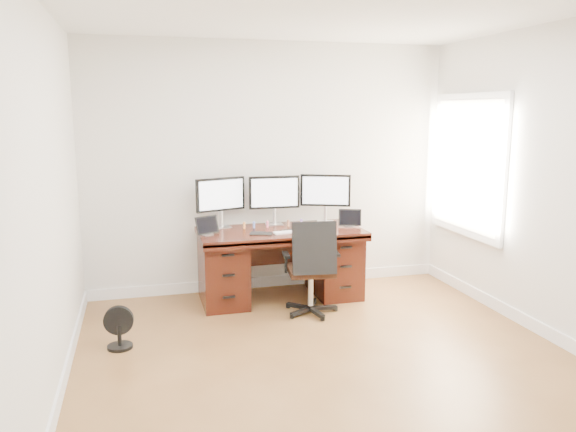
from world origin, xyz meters
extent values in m
plane|color=brown|center=(0.00, 0.00, 0.00)|extent=(4.50, 4.50, 0.00)
cube|color=silver|center=(0.00, 2.25, 1.35)|extent=(4.00, 0.10, 2.70)
cube|color=silver|center=(2.00, 0.00, 1.35)|extent=(0.10, 4.50, 2.70)
cube|color=white|center=(1.97, 1.50, 1.40)|extent=(0.04, 1.30, 1.50)
cube|color=white|center=(1.95, 1.50, 1.40)|extent=(0.01, 1.15, 1.35)
cube|color=#3A140B|center=(0.00, 1.80, 0.72)|extent=(1.70, 0.80, 0.05)
cube|color=#3A140B|center=(-0.60, 1.83, 0.35)|extent=(0.45, 0.70, 0.70)
cube|color=#3A140B|center=(0.60, 1.83, 0.35)|extent=(0.45, 0.70, 0.70)
cube|color=black|center=(0.00, 2.10, 0.50)|extent=(0.74, 0.03, 0.40)
cylinder|color=black|center=(0.18, 1.32, 0.04)|extent=(0.57, 0.57, 0.07)
cylinder|color=silver|center=(0.18, 1.32, 0.25)|extent=(0.05, 0.05, 0.36)
cube|color=black|center=(0.18, 1.32, 0.43)|extent=(0.49, 0.47, 0.06)
cube|color=black|center=(0.16, 1.13, 0.71)|extent=(0.42, 0.10, 0.50)
cube|color=black|center=(-0.06, 1.36, 0.60)|extent=(0.08, 0.22, 0.03)
cube|color=black|center=(0.43, 1.29, 0.60)|extent=(0.08, 0.22, 0.03)
cylinder|color=black|center=(-1.62, 0.93, 0.01)|extent=(0.21, 0.21, 0.03)
cylinder|color=black|center=(-1.62, 0.93, 0.11)|extent=(0.04, 0.04, 0.18)
cylinder|color=black|center=(-1.62, 0.93, 0.24)|extent=(0.25, 0.08, 0.25)
cube|color=silver|center=(-0.58, 2.07, 0.76)|extent=(0.21, 0.19, 0.01)
cylinder|color=silver|center=(-0.58, 2.07, 0.84)|extent=(0.04, 0.04, 0.18)
cube|color=black|center=(-0.58, 2.07, 1.10)|extent=(0.53, 0.20, 0.35)
cube|color=white|center=(-0.57, 2.05, 1.10)|extent=(0.48, 0.16, 0.30)
cube|color=silver|center=(0.00, 2.07, 0.76)|extent=(0.18, 0.15, 0.01)
cylinder|color=silver|center=(0.00, 2.07, 0.84)|extent=(0.04, 0.04, 0.18)
cube|color=black|center=(0.00, 2.07, 1.10)|extent=(0.55, 0.05, 0.35)
cube|color=white|center=(0.00, 2.05, 1.10)|extent=(0.50, 0.02, 0.30)
cube|color=silver|center=(0.58, 2.07, 0.76)|extent=(0.22, 0.20, 0.01)
cylinder|color=silver|center=(0.58, 2.07, 0.84)|extent=(0.04, 0.04, 0.18)
cube|color=black|center=(0.58, 2.07, 1.10)|extent=(0.52, 0.24, 0.35)
cube|color=white|center=(0.57, 2.05, 1.10)|extent=(0.46, 0.19, 0.30)
cube|color=silver|center=(-0.77, 1.75, 0.76)|extent=(0.12, 0.11, 0.01)
cube|color=black|center=(-0.77, 1.75, 0.85)|extent=(0.25, 0.15, 0.17)
cube|color=silver|center=(0.75, 1.75, 0.76)|extent=(0.12, 0.11, 0.01)
cube|color=black|center=(0.75, 1.75, 0.85)|extent=(0.25, 0.15, 0.17)
cube|color=white|center=(0.01, 1.63, 0.76)|extent=(0.26, 0.14, 0.01)
cube|color=silver|center=(0.23, 1.58, 0.76)|extent=(0.15, 0.15, 0.01)
cube|color=black|center=(-0.24, 1.65, 0.76)|extent=(0.26, 0.21, 0.01)
cube|color=black|center=(0.06, 1.73, 0.76)|extent=(0.15, 0.10, 0.01)
cylinder|color=#F0A14B|center=(-0.35, 1.95, 0.77)|extent=(0.02, 0.02, 0.05)
sphere|color=#F0A14B|center=(-0.35, 1.95, 0.81)|extent=(0.03, 0.03, 0.03)
cylinder|color=#6280DB|center=(-0.25, 1.95, 0.77)|extent=(0.02, 0.02, 0.05)
sphere|color=#6280DB|center=(-0.25, 1.95, 0.81)|extent=(0.03, 0.03, 0.03)
cylinder|color=pink|center=(-0.11, 1.95, 0.77)|extent=(0.02, 0.02, 0.05)
sphere|color=pink|center=(-0.11, 1.95, 0.81)|extent=(0.03, 0.03, 0.03)
cylinder|color=#936349|center=(0.12, 1.95, 0.77)|extent=(0.02, 0.02, 0.05)
sphere|color=#936349|center=(0.12, 1.95, 0.81)|extent=(0.03, 0.03, 0.03)
cylinder|color=#926AD1|center=(0.27, 1.95, 0.77)|extent=(0.02, 0.02, 0.05)
sphere|color=#926AD1|center=(0.27, 1.95, 0.81)|extent=(0.03, 0.03, 0.03)
camera|label=1|loc=(-1.40, -3.73, 1.97)|focal=35.00mm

